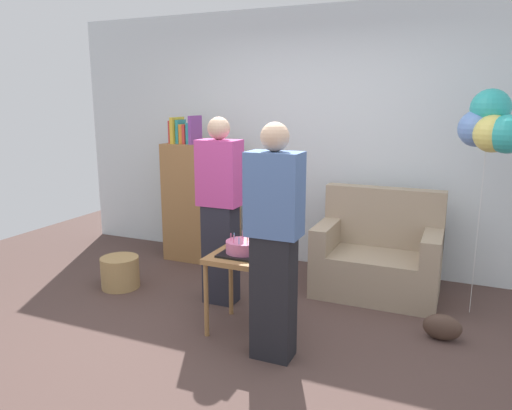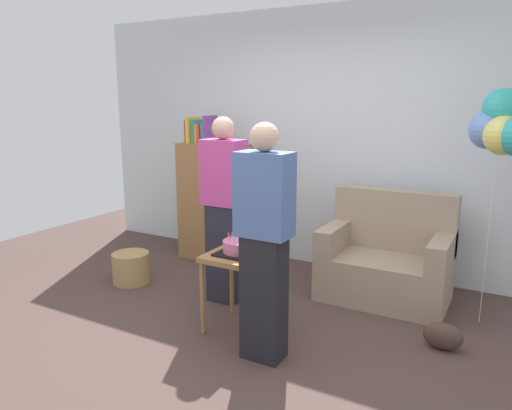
{
  "view_description": "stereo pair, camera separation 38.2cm",
  "coord_description": "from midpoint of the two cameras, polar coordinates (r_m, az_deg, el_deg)",
  "views": [
    {
      "loc": [
        1.39,
        -2.92,
        1.77
      ],
      "look_at": [
        -0.1,
        0.51,
        0.95
      ],
      "focal_mm": 33.9,
      "sensor_mm": 36.0,
      "label": 1
    },
    {
      "loc": [
        1.73,
        -2.75,
        1.77
      ],
      "look_at": [
        -0.1,
        0.51,
        0.95
      ],
      "focal_mm": 33.9,
      "sensor_mm": 36.0,
      "label": 2
    }
  ],
  "objects": [
    {
      "name": "side_table",
      "position": [
        3.73,
        1.06,
        -7.21
      ],
      "size": [
        0.48,
        0.48,
        0.62
      ],
      "color": "olive",
      "rests_on": "ground_plane"
    },
    {
      "name": "wicker_basket",
      "position": [
        4.89,
        -12.37,
        -7.28
      ],
      "size": [
        0.36,
        0.36,
        0.3
      ],
      "primitive_type": "cylinder",
      "color": "#A88451",
      "rests_on": "ground_plane"
    },
    {
      "name": "bookshelf",
      "position": [
        5.38,
        -2.86,
        0.6
      ],
      "size": [
        0.8,
        0.36,
        1.6
      ],
      "color": "olive",
      "rests_on": "ground_plane"
    },
    {
      "name": "couch",
      "position": [
        4.58,
        17.47,
        -6.42
      ],
      "size": [
        1.1,
        0.7,
        0.96
      ],
      "color": "gray",
      "rests_on": "ground_plane"
    },
    {
      "name": "person_holding_cake",
      "position": [
        3.23,
        4.38,
        -4.52
      ],
      "size": [
        0.36,
        0.22,
        1.63
      ],
      "rotation": [
        0.0,
        0.0,
        3.36
      ],
      "color": "black",
      "rests_on": "ground_plane"
    },
    {
      "name": "handbag",
      "position": [
        3.91,
        23.93,
        -14.03
      ],
      "size": [
        0.28,
        0.14,
        0.2
      ],
      "primitive_type": "ellipsoid",
      "color": "#473328",
      "rests_on": "ground_plane"
    },
    {
      "name": "birthday_cake",
      "position": [
        3.68,
        1.07,
        -5.08
      ],
      "size": [
        0.32,
        0.32,
        0.17
      ],
      "color": "black",
      "rests_on": "side_table"
    },
    {
      "name": "wall_back",
      "position": [
        5.15,
        11.64,
        7.43
      ],
      "size": [
        6.0,
        0.1,
        2.7
      ],
      "primitive_type": "cube",
      "color": "silver",
      "rests_on": "ground_plane"
    },
    {
      "name": "ground_plane",
      "position": [
        3.69,
        0.44,
        -16.28
      ],
      "size": [
        8.0,
        8.0,
        0.0
      ],
      "primitive_type": "plane",
      "color": "#4C3833"
    },
    {
      "name": "person_blowing_candles",
      "position": [
        4.18,
        -1.17,
        -0.61
      ],
      "size": [
        0.36,
        0.22,
        1.63
      ],
      "rotation": [
        0.0,
        0.0,
        -0.16
      ],
      "color": "#23232D",
      "rests_on": "ground_plane"
    },
    {
      "name": "balloon_bunch",
      "position": [
        4.15,
        29.59,
        8.04
      ],
      "size": [
        0.5,
        0.5,
        1.85
      ],
      "color": "silver",
      "rests_on": "ground_plane"
    }
  ]
}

